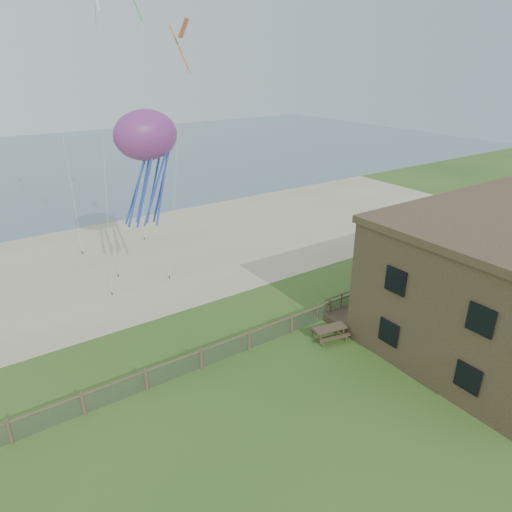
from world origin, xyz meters
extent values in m
plane|color=#32551D|center=(0.00, 0.00, 0.00)|extent=(160.00, 160.00, 0.00)
cube|color=tan|center=(0.00, 22.00, 0.00)|extent=(72.00, 20.00, 0.02)
cube|color=slate|center=(0.00, 66.00, 0.00)|extent=(160.00, 68.00, 0.02)
cube|color=#443324|center=(13.00, -1.00, 3.50)|extent=(15.00, 10.00, 7.00)
cube|color=brown|center=(13.00, 5.00, 0.25)|extent=(15.00, 2.00, 0.50)
camera|label=1|loc=(-11.74, -11.81, 14.84)|focal=32.00mm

